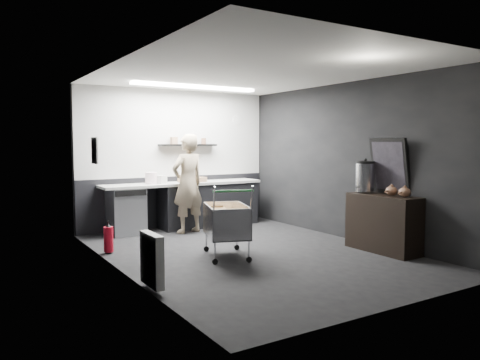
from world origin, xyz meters
TOP-DOWN VIEW (x-y plane):
  - floor at (0.00, 0.00)m, footprint 5.50×5.50m
  - ceiling at (0.00, 0.00)m, footprint 5.50×5.50m
  - wall_back at (0.00, 2.75)m, footprint 5.50×0.00m
  - wall_front at (0.00, -2.75)m, footprint 5.50×0.00m
  - wall_left at (-2.00, 0.00)m, footprint 0.00×5.50m
  - wall_right at (2.00, 0.00)m, footprint 0.00×5.50m
  - kitchen_wall_panel at (0.00, 2.73)m, footprint 3.95×0.02m
  - dado_panel at (0.00, 2.73)m, footprint 3.95×0.02m
  - floating_shelf at (0.20, 2.62)m, footprint 1.20×0.22m
  - wall_clock at (1.40, 2.72)m, footprint 0.20×0.03m
  - poster at (-1.98, 1.30)m, footprint 0.02×0.30m
  - poster_red_band at (-1.98, 1.30)m, footprint 0.02×0.22m
  - radiator at (-1.94, -0.90)m, footprint 0.10×0.50m
  - ceiling_strip at (0.00, 1.85)m, footprint 2.40×0.20m
  - prep_counter at (0.14, 2.42)m, footprint 3.20×0.61m
  - person at (-0.12, 1.97)m, footprint 0.74×0.57m
  - shopping_cart at (-0.45, -0.00)m, footprint 0.84×1.11m
  - sideboard at (1.77, -0.95)m, footprint 0.50×1.16m
  - fire_extinguisher at (-1.85, 1.12)m, footprint 0.14×0.14m
  - cardboard_box at (0.17, 2.37)m, footprint 0.57×0.52m
  - pink_tub at (-0.66, 2.42)m, footprint 0.22×0.22m
  - white_container at (-0.47, 2.37)m, footprint 0.21×0.19m

SIDE VIEW (x-z plane):
  - floor at x=0.00m, z-range 0.00..0.00m
  - fire_extinguisher at x=-1.85m, z-range -0.01..0.46m
  - radiator at x=-1.94m, z-range 0.05..0.65m
  - prep_counter at x=0.14m, z-range 0.01..0.91m
  - shopping_cart at x=-0.45m, z-range -0.02..1.01m
  - dado_panel at x=0.00m, z-range 0.00..1.00m
  - sideboard at x=1.77m, z-range -0.32..1.43m
  - person at x=-0.12m, z-range 0.00..1.83m
  - cardboard_box at x=0.17m, z-range 0.90..0.99m
  - white_container at x=-0.47m, z-range 0.90..1.05m
  - pink_tub at x=-0.66m, z-range 0.90..1.12m
  - wall_back at x=0.00m, z-range -1.40..4.10m
  - wall_front at x=0.00m, z-range -1.40..4.10m
  - wall_left at x=-2.00m, z-range -1.40..4.10m
  - wall_right at x=2.00m, z-range -1.40..4.10m
  - poster at x=-1.98m, z-range 1.35..1.75m
  - floating_shelf at x=0.20m, z-range 1.60..1.64m
  - poster_red_band at x=-1.98m, z-range 1.57..1.67m
  - kitchen_wall_panel at x=0.00m, z-range 1.00..2.70m
  - wall_clock at x=1.40m, z-range 2.05..2.25m
  - ceiling_strip at x=0.00m, z-range 2.65..2.69m
  - ceiling at x=0.00m, z-range 2.70..2.70m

